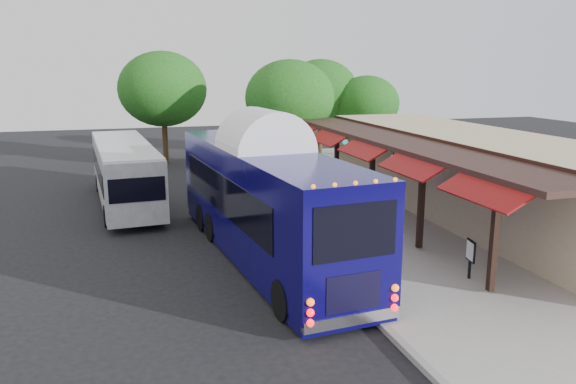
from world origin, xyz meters
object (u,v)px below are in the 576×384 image
object	(u,v)px
coach_bus	(265,196)
ped_b	(338,231)
city_bus	(125,170)
sign_board	(471,253)
ped_a	(389,274)
ped_d	(339,189)
ped_c	(256,174)

from	to	relation	value
coach_bus	ped_b	distance (m)	2.70
city_bus	sign_board	bearing A→B (deg)	-58.24
coach_bus	ped_a	world-z (taller)	coach_bus
ped_b	sign_board	world-z (taller)	ped_b
ped_d	ped_c	bearing A→B (deg)	-66.72
coach_bus	city_bus	xyz separation A→B (m)	(-4.46, 9.30, -0.54)
ped_a	ped_b	world-z (taller)	ped_b
city_bus	ped_d	world-z (taller)	city_bus
city_bus	sign_board	size ratio (longest dim) A/B	9.14
coach_bus	ped_a	xyz separation A→B (m)	(2.05, -5.15, -1.07)
ped_b	coach_bus	bearing A→B (deg)	-29.73
ped_c	sign_board	xyz separation A→B (m)	(3.25, -14.15, 0.04)
sign_board	ped_b	bearing A→B (deg)	149.77
ped_c	ped_d	bearing A→B (deg)	101.26
city_bus	ped_c	distance (m)	6.61
ped_d	sign_board	distance (m)	9.58
ped_a	ped_c	size ratio (longest dim) A/B	1.20
ped_c	ped_d	size ratio (longest dim) A/B	1.00
coach_bus	city_bus	world-z (taller)	coach_bus
ped_a	ped_b	size ratio (longest dim) A/B	0.94
ped_a	ped_d	world-z (taller)	ped_a
ped_d	sign_board	bearing A→B (deg)	84.54
ped_b	sign_board	size ratio (longest dim) A/B	1.65
ped_b	ped_d	bearing A→B (deg)	-109.35
ped_d	sign_board	world-z (taller)	ped_d
city_bus	ped_a	bearing A→B (deg)	-70.31
ped_a	ped_c	bearing A→B (deg)	61.56
ped_a	sign_board	world-z (taller)	ped_a
coach_bus	city_bus	distance (m)	10.33
coach_bus	sign_board	size ratio (longest dim) A/B	10.57
sign_board	ped_d	bearing A→B (deg)	102.40
ped_c	sign_board	world-z (taller)	ped_c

